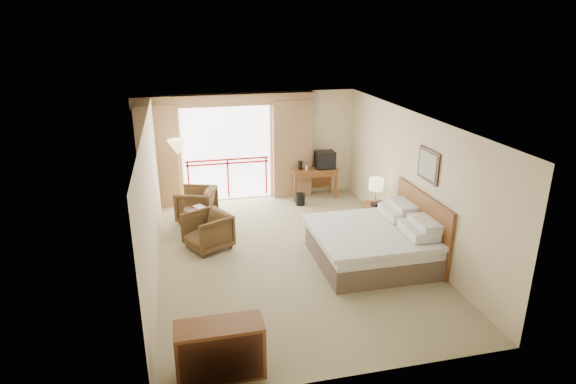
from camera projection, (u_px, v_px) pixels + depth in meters
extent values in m
plane|color=gray|center=(290.00, 255.00, 9.45)|extent=(7.00, 7.00, 0.00)
plane|color=white|center=(290.00, 119.00, 8.54)|extent=(7.00, 7.00, 0.00)
plane|color=beige|center=(258.00, 146.00, 12.21)|extent=(5.00, 0.00, 5.00)
plane|color=beige|center=(356.00, 285.00, 5.79)|extent=(5.00, 0.00, 5.00)
plane|color=beige|center=(152.00, 201.00, 8.46)|extent=(0.00, 7.00, 7.00)
plane|color=beige|center=(412.00, 181.00, 9.53)|extent=(0.00, 7.00, 7.00)
plane|color=white|center=(227.00, 154.00, 12.07)|extent=(2.40, 0.00, 2.40)
cube|color=red|center=(227.00, 163.00, 12.14)|extent=(2.09, 0.03, 0.04)
cube|color=red|center=(227.00, 160.00, 12.10)|extent=(2.09, 0.03, 0.04)
cube|color=red|center=(189.00, 181.00, 12.06)|extent=(0.04, 0.03, 1.00)
cube|color=red|center=(228.00, 178.00, 12.27)|extent=(0.04, 0.03, 1.00)
cube|color=red|center=(266.00, 176.00, 12.48)|extent=(0.04, 0.03, 1.00)
cube|color=olive|center=(159.00, 157.00, 11.58)|extent=(1.00, 0.26, 2.50)
cube|color=olive|center=(292.00, 149.00, 12.29)|extent=(1.00, 0.26, 2.50)
cube|color=olive|center=(225.00, 100.00, 11.52)|extent=(4.40, 0.22, 0.28)
cube|color=silver|center=(308.00, 105.00, 12.12)|extent=(0.50, 0.04, 0.50)
cube|color=brown|center=(371.00, 252.00, 9.14)|extent=(2.05, 2.00, 0.40)
cube|color=white|center=(372.00, 238.00, 9.04)|extent=(2.01, 1.96, 0.22)
cube|color=white|center=(370.00, 232.00, 8.99)|extent=(2.09, 2.06, 0.08)
cube|color=white|center=(419.00, 230.00, 8.68)|extent=(0.50, 0.75, 0.18)
cube|color=white|center=(397.00, 212.00, 9.51)|extent=(0.50, 0.75, 0.18)
cube|color=white|center=(426.00, 223.00, 8.67)|extent=(0.40, 0.70, 0.14)
cube|color=white|center=(404.00, 206.00, 9.50)|extent=(0.40, 0.70, 0.14)
cube|color=brown|center=(422.00, 225.00, 9.21)|extent=(0.06, 2.10, 1.30)
cube|color=black|center=(429.00, 165.00, 8.81)|extent=(0.03, 0.72, 0.60)
cube|color=silver|center=(428.00, 165.00, 8.80)|extent=(0.01, 0.60, 0.48)
cube|color=brown|center=(375.00, 216.00, 10.60)|extent=(0.42, 0.49, 0.57)
cylinder|color=tan|center=(375.00, 201.00, 10.54)|extent=(0.13, 0.13, 0.04)
cylinder|color=tan|center=(376.00, 194.00, 10.48)|extent=(0.03, 0.03, 0.33)
cylinder|color=#FFE5B2|center=(376.00, 184.00, 10.40)|extent=(0.31, 0.31, 0.26)
cube|color=black|center=(377.00, 204.00, 10.34)|extent=(0.23, 0.20, 0.09)
cube|color=brown|center=(314.00, 170.00, 12.34)|extent=(1.18, 0.57, 0.05)
cube|color=brown|center=(295.00, 188.00, 12.12)|extent=(0.06, 0.06, 0.73)
cube|color=brown|center=(336.00, 185.00, 12.35)|extent=(0.06, 0.06, 0.73)
cube|color=brown|center=(291.00, 182.00, 12.57)|extent=(0.06, 0.06, 0.73)
cube|color=brown|center=(330.00, 179.00, 12.80)|extent=(0.06, 0.06, 0.73)
cube|color=brown|center=(311.00, 178.00, 12.66)|extent=(1.08, 0.03, 0.54)
cube|color=brown|center=(316.00, 175.00, 12.13)|extent=(1.08, 0.03, 0.12)
cube|color=black|center=(325.00, 160.00, 12.32)|extent=(0.49, 0.38, 0.44)
cube|color=black|center=(327.00, 162.00, 12.15)|extent=(0.44, 0.02, 0.35)
cylinder|color=black|center=(300.00, 165.00, 12.22)|extent=(0.13, 0.13, 0.23)
cylinder|color=white|center=(307.00, 168.00, 12.22)|extent=(0.09, 0.09, 0.11)
cylinder|color=black|center=(300.00, 199.00, 11.99)|extent=(0.29, 0.29, 0.29)
imported|color=#432D17|center=(197.00, 219.00, 11.15)|extent=(1.05, 1.04, 0.76)
imported|color=#432D17|center=(209.00, 248.00, 9.75)|extent=(1.09, 1.08, 0.74)
cylinder|color=black|center=(195.00, 209.00, 10.31)|extent=(0.50, 0.50, 0.04)
cylinder|color=black|center=(196.00, 220.00, 10.40)|extent=(0.06, 0.06, 0.50)
cylinder|color=black|center=(197.00, 231.00, 10.48)|extent=(0.36, 0.36, 0.03)
imported|color=white|center=(195.00, 208.00, 10.30)|extent=(0.28, 0.31, 0.02)
cylinder|color=tan|center=(182.00, 210.00, 11.65)|extent=(0.29, 0.29, 0.03)
cylinder|color=tan|center=(180.00, 181.00, 11.39)|extent=(0.03, 0.03, 1.53)
cone|color=#FFE5B2|center=(177.00, 147.00, 11.12)|extent=(0.45, 0.45, 0.36)
cube|color=brown|center=(220.00, 350.00, 6.16)|extent=(1.13, 0.47, 0.75)
cube|color=black|center=(222.00, 362.00, 5.94)|extent=(1.03, 0.02, 0.66)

